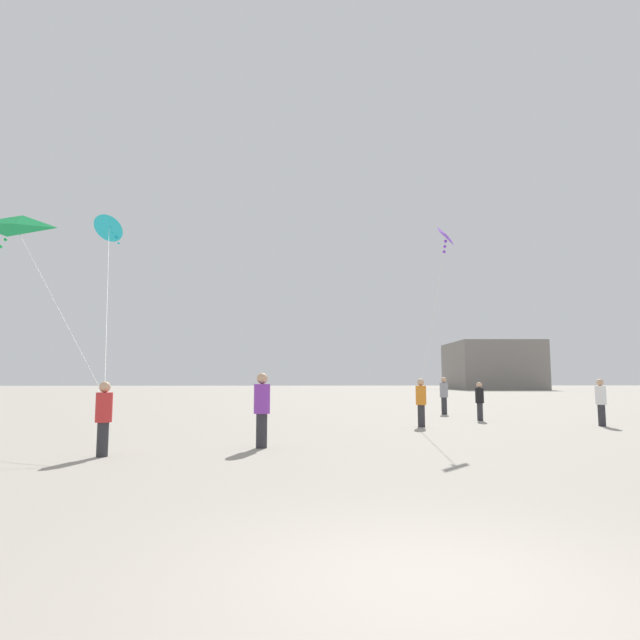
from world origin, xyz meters
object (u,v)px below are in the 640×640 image
(kite_emerald_delta, at_px, (15,226))
(kite_violet_delta, at_px, (446,239))
(person_in_purple, at_px, (262,407))
(person_in_grey, at_px, (444,394))
(person_in_black, at_px, (480,400))
(person_in_white, at_px, (601,400))
(kite_cyan_diamond, at_px, (109,228))
(person_in_red, at_px, (104,415))
(person_in_orange, at_px, (421,400))
(building_left_hall, at_px, (491,366))

(kite_emerald_delta, bearing_deg, kite_violet_delta, 6.23)
(kite_emerald_delta, bearing_deg, person_in_purple, -17.54)
(kite_emerald_delta, bearing_deg, person_in_grey, 32.88)
(person_in_black, relative_size, kite_emerald_delta, 0.30)
(person_in_white, height_order, kite_cyan_diamond, kite_cyan_diamond)
(kite_emerald_delta, relative_size, kite_violet_delta, 0.97)
(person_in_black, distance_m, kite_violet_delta, 7.71)
(person_in_white, distance_m, person_in_black, 4.54)
(person_in_red, relative_size, person_in_white, 0.96)
(kite_cyan_diamond, relative_size, kite_violet_delta, 2.01)
(person_in_grey, relative_size, kite_cyan_diamond, 0.16)
(person_in_black, distance_m, person_in_orange, 4.20)
(person_in_red, relative_size, person_in_grey, 0.91)
(person_in_red, distance_m, person_in_orange, 11.36)
(kite_cyan_diamond, bearing_deg, building_left_hall, 58.50)
(person_in_grey, relative_size, kite_emerald_delta, 0.34)
(person_in_purple, bearing_deg, person_in_red, -52.33)
(person_in_orange, height_order, kite_violet_delta, kite_violet_delta)
(person_in_red, xyz_separation_m, person_in_white, (15.62, 6.95, 0.04))
(person_in_orange, xyz_separation_m, kite_violet_delta, (0.53, -1.85, 5.50))
(person_in_black, height_order, person_in_orange, person_in_orange)
(kite_cyan_diamond, bearing_deg, person_in_red, -71.23)
(person_in_grey, xyz_separation_m, person_in_orange, (-2.86, -6.91, -0.05))
(person_in_red, distance_m, kite_emerald_delta, 7.65)
(person_in_red, height_order, person_in_grey, person_in_grey)
(person_in_red, height_order, person_in_white, person_in_white)
(building_left_hall, bearing_deg, kite_emerald_delta, -119.55)
(person_in_grey, bearing_deg, kite_cyan_diamond, 149.63)
(person_in_grey, bearing_deg, building_left_hall, 23.90)
(person_in_grey, bearing_deg, person_in_purple, -166.82)
(person_in_orange, distance_m, kite_emerald_delta, 14.39)
(person_in_black, bearing_deg, person_in_purple, -46.28)
(person_in_purple, bearing_deg, person_in_black, 151.03)
(person_in_black, relative_size, person_in_orange, 0.92)
(person_in_white, xyz_separation_m, person_in_orange, (-6.69, 0.08, 0.01))
(person_in_red, distance_m, person_in_grey, 18.25)
(person_in_purple, xyz_separation_m, person_in_black, (8.63, 8.46, -0.15))
(building_left_hall, bearing_deg, kite_violet_delta, -111.89)
(kite_emerald_delta, bearing_deg, person_in_red, -42.48)
(person_in_white, bearing_deg, person_in_orange, 177.60)
(kite_violet_delta, relative_size, building_left_hall, 0.32)
(kite_violet_delta, xyz_separation_m, building_left_hall, (30.84, 76.73, -2.31))
(person_in_black, relative_size, kite_cyan_diamond, 0.14)
(person_in_purple, bearing_deg, building_left_hall, 172.04)
(person_in_orange, bearing_deg, person_in_white, 104.12)
(person_in_purple, bearing_deg, person_in_grey, 163.13)
(person_in_purple, relative_size, person_in_black, 1.17)
(person_in_grey, relative_size, person_in_white, 1.06)
(person_in_grey, height_order, person_in_orange, person_in_grey)
(person_in_orange, bearing_deg, building_left_hall, 172.06)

